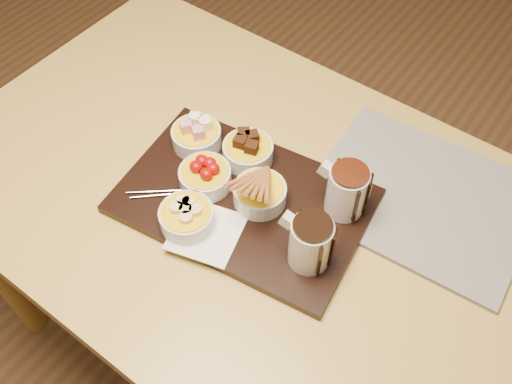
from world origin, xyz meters
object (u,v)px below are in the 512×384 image
Objects in this scene: dining_table at (238,215)px; pitcher_milk_chocolate at (347,192)px; newspaper at (421,197)px; bowl_strawberries at (205,177)px; pitcher_dark_chocolate at (310,243)px; serving_board at (243,201)px.

pitcher_milk_chocolate is (0.20, 0.07, 0.17)m from dining_table.
pitcher_milk_chocolate is at bearing -135.29° from newspaper.
bowl_strawberries is 0.42m from newspaper.
newspaper is (0.10, 0.25, -0.06)m from pitcher_dark_chocolate.
pitcher_milk_chocolate is (0.16, 0.09, 0.06)m from serving_board.
dining_table is 0.15m from bowl_strawberries.
dining_table is 0.37m from newspaper.
pitcher_dark_chocolate is at bearing -16.96° from dining_table.
pitcher_dark_chocolate is 1.00× the size of pitcher_milk_chocolate.
bowl_strawberries reaches higher than newspaper.
pitcher_dark_chocolate is at bearing -115.37° from newspaper.
newspaper is (0.30, 0.19, 0.10)m from dining_table.
dining_table is 3.00× the size of newspaper.
newspaper is (0.35, 0.23, -0.03)m from bowl_strawberries.
pitcher_milk_chocolate is 0.25× the size of newspaper.
pitcher_dark_chocolate is 0.28m from newspaper.
bowl_strawberries is 0.25× the size of newspaper.
bowl_strawberries reaches higher than serving_board.
bowl_strawberries is 1.00× the size of pitcher_milk_chocolate.
pitcher_dark_chocolate is (0.21, -0.06, 0.17)m from dining_table.
serving_board is (0.04, -0.03, 0.11)m from dining_table.
bowl_strawberries is at bearing -163.61° from pitcher_milk_chocolate.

